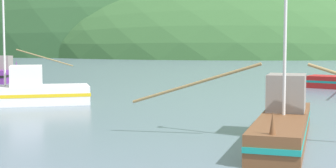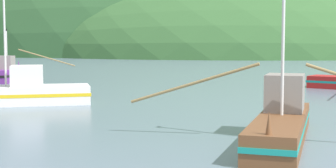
# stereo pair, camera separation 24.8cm
# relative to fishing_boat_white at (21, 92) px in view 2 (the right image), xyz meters

# --- Properties ---
(hill_mid_left) EXTENTS (166.32, 133.06, 91.48)m
(hill_mid_left) POSITION_rel_fishing_boat_white_xyz_m (20.21, 157.81, -0.75)
(hill_mid_left) COLOR #2D562D
(hill_mid_left) RESTS_ON ground
(hill_far_center) EXTENTS (147.20, 117.76, 54.58)m
(hill_far_center) POSITION_rel_fishing_boat_white_xyz_m (47.34, 132.66, -0.75)
(hill_far_center) COLOR #386633
(hill_far_center) RESTS_ON ground
(fishing_boat_white) EXTENTS (8.64, 3.84, 7.49)m
(fishing_boat_white) POSITION_rel_fishing_boat_white_xyz_m (0.00, 0.00, 0.00)
(fishing_boat_white) COLOR white
(fishing_boat_white) RESTS_ON ground
(fishing_boat_purple) EXTENTS (13.26, 7.13, 5.09)m
(fishing_boat_purple) POSITION_rel_fishing_boat_white_xyz_m (-5.26, 18.73, 0.03)
(fishing_boat_purple) COLOR #6B2D84
(fishing_boat_purple) RESTS_ON ground
(fishing_boat_brown) EXTENTS (11.22, 9.02, 6.42)m
(fishing_boat_brown) POSITION_rel_fishing_boat_white_xyz_m (12.27, -12.36, -0.00)
(fishing_boat_brown) COLOR brown
(fishing_boat_brown) RESTS_ON ground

